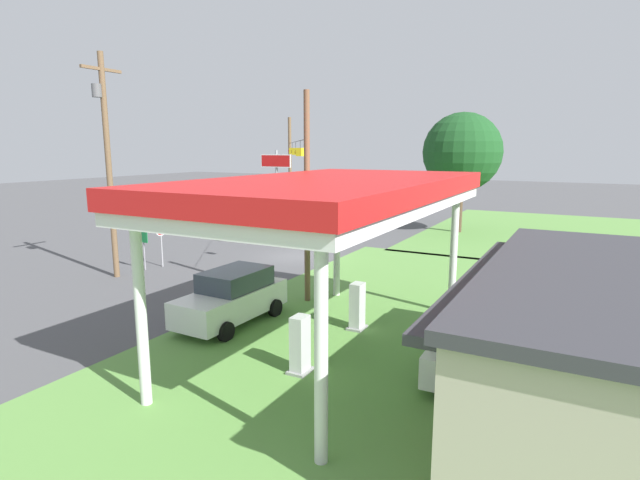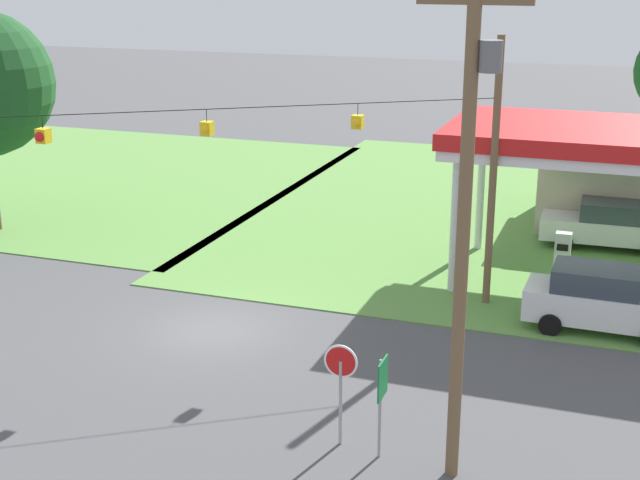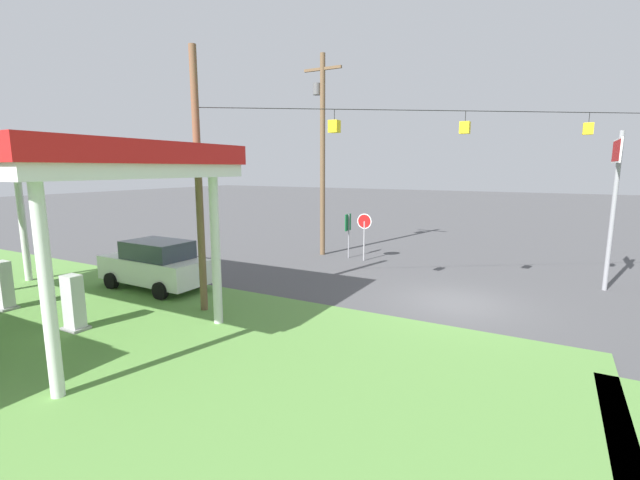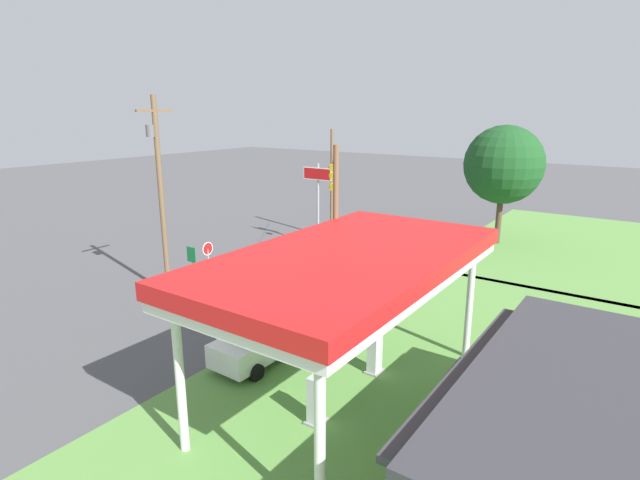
{
  "view_description": "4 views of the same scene",
  "coord_description": "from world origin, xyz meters",
  "px_view_note": "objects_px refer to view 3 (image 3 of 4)",
  "views": [
    {
      "loc": [
        25.03,
        15.12,
        6.39
      ],
      "look_at": [
        3.42,
        3.44,
        1.85
      ],
      "focal_mm": 28.0,
      "sensor_mm": 36.0,
      "label": 1
    },
    {
      "loc": [
        11.5,
        -22.56,
        10.71
      ],
      "look_at": [
        2.05,
        3.81,
        1.97
      ],
      "focal_mm": 50.0,
      "sensor_mm": 36.0,
      "label": 2
    },
    {
      "loc": [
        -2.83,
        15.47,
        4.84
      ],
      "look_at": [
        5.02,
        1.08,
        2.08
      ],
      "focal_mm": 24.0,
      "sensor_mm": 36.0,
      "label": 3
    },
    {
      "loc": [
        25.29,
        16.6,
        10.08
      ],
      "look_at": [
        3.51,
        1.46,
        3.13
      ],
      "focal_mm": 28.0,
      "sensor_mm": 36.0,
      "label": 4
    }
  ],
  "objects_px": {
    "fuel_pump_near": "(74,304)",
    "utility_pole_main": "(322,146)",
    "gas_station_canopy": "(21,163)",
    "car_at_pumps_front": "(155,264)",
    "route_sign": "(348,227)",
    "stop_sign_roadside": "(364,227)",
    "stop_sign_overhead": "(615,178)",
    "fuel_pump_far": "(4,287)"
  },
  "relations": [
    {
      "from": "fuel_pump_near",
      "to": "car_at_pumps_front",
      "type": "bearing_deg",
      "value": -70.3
    },
    {
      "from": "stop_sign_roadside",
      "to": "utility_pole_main",
      "type": "relative_size",
      "value": 0.23
    },
    {
      "from": "route_sign",
      "to": "utility_pole_main",
      "type": "relative_size",
      "value": 0.22
    },
    {
      "from": "stop_sign_roadside",
      "to": "gas_station_canopy",
      "type": "bearing_deg",
      "value": -113.33
    },
    {
      "from": "stop_sign_roadside",
      "to": "stop_sign_overhead",
      "type": "xyz_separation_m",
      "value": [
        -10.61,
        0.52,
        2.65
      ]
    },
    {
      "from": "route_sign",
      "to": "car_at_pumps_front",
      "type": "bearing_deg",
      "value": 65.2
    },
    {
      "from": "stop_sign_roadside",
      "to": "route_sign",
      "type": "xyz_separation_m",
      "value": [
        1.04,
        -0.24,
        -0.1
      ]
    },
    {
      "from": "fuel_pump_near",
      "to": "utility_pole_main",
      "type": "relative_size",
      "value": 0.16
    },
    {
      "from": "gas_station_canopy",
      "to": "utility_pole_main",
      "type": "bearing_deg",
      "value": -102.38
    },
    {
      "from": "stop_sign_overhead",
      "to": "utility_pole_main",
      "type": "relative_size",
      "value": 0.58
    },
    {
      "from": "route_sign",
      "to": "stop_sign_roadside",
      "type": "bearing_deg",
      "value": 166.95
    },
    {
      "from": "stop_sign_roadside",
      "to": "route_sign",
      "type": "distance_m",
      "value": 1.07
    },
    {
      "from": "car_at_pumps_front",
      "to": "route_sign",
      "type": "distance_m",
      "value": 10.21
    },
    {
      "from": "fuel_pump_far",
      "to": "route_sign",
      "type": "xyz_separation_m",
      "value": [
        -6.7,
        -13.57,
        0.89
      ]
    },
    {
      "from": "car_at_pumps_front",
      "to": "stop_sign_overhead",
      "type": "height_order",
      "value": "stop_sign_overhead"
    },
    {
      "from": "fuel_pump_near",
      "to": "stop_sign_roadside",
      "type": "height_order",
      "value": "stop_sign_roadside"
    },
    {
      "from": "gas_station_canopy",
      "to": "stop_sign_overhead",
      "type": "relative_size",
      "value": 1.94
    },
    {
      "from": "stop_sign_roadside",
      "to": "route_sign",
      "type": "height_order",
      "value": "stop_sign_roadside"
    },
    {
      "from": "stop_sign_roadside",
      "to": "utility_pole_main",
      "type": "bearing_deg",
      "value": 171.91
    },
    {
      "from": "car_at_pumps_front",
      "to": "utility_pole_main",
      "type": "xyz_separation_m",
      "value": [
        -2.57,
        -9.4,
        5.01
      ]
    },
    {
      "from": "fuel_pump_far",
      "to": "stop_sign_roadside",
      "type": "distance_m",
      "value": 15.45
    },
    {
      "from": "fuel_pump_near",
      "to": "utility_pole_main",
      "type": "height_order",
      "value": "utility_pole_main"
    },
    {
      "from": "fuel_pump_far",
      "to": "stop_sign_roadside",
      "type": "relative_size",
      "value": 0.69
    },
    {
      "from": "fuel_pump_near",
      "to": "car_at_pumps_front",
      "type": "relative_size",
      "value": 0.37
    },
    {
      "from": "car_at_pumps_front",
      "to": "gas_station_canopy",
      "type": "bearing_deg",
      "value": 85.43
    },
    {
      "from": "route_sign",
      "to": "fuel_pump_far",
      "type": "bearing_deg",
      "value": 63.72
    },
    {
      "from": "gas_station_canopy",
      "to": "car_at_pumps_front",
      "type": "distance_m",
      "value": 5.89
    },
    {
      "from": "gas_station_canopy",
      "to": "stop_sign_overhead",
      "type": "bearing_deg",
      "value": -141.94
    },
    {
      "from": "fuel_pump_near",
      "to": "route_sign",
      "type": "relative_size",
      "value": 0.72
    },
    {
      "from": "gas_station_canopy",
      "to": "utility_pole_main",
      "type": "height_order",
      "value": "utility_pole_main"
    },
    {
      "from": "gas_station_canopy",
      "to": "fuel_pump_far",
      "type": "bearing_deg",
      "value": -0.04
    },
    {
      "from": "fuel_pump_near",
      "to": "gas_station_canopy",
      "type": "bearing_deg",
      "value": 0.04
    },
    {
      "from": "car_at_pumps_front",
      "to": "stop_sign_overhead",
      "type": "xyz_separation_m",
      "value": [
        -15.92,
        -8.49,
        3.45
      ]
    },
    {
      "from": "fuel_pump_near",
      "to": "stop_sign_overhead",
      "type": "bearing_deg",
      "value": -138.29
    },
    {
      "from": "fuel_pump_near",
      "to": "stop_sign_roadside",
      "type": "bearing_deg",
      "value": -105.76
    },
    {
      "from": "fuel_pump_far",
      "to": "car_at_pumps_front",
      "type": "bearing_deg",
      "value": -119.31
    },
    {
      "from": "fuel_pump_near",
      "to": "stop_sign_roadside",
      "type": "relative_size",
      "value": 0.69
    },
    {
      "from": "stop_sign_roadside",
      "to": "route_sign",
      "type": "relative_size",
      "value": 1.04
    },
    {
      "from": "gas_station_canopy",
      "to": "stop_sign_overhead",
      "type": "height_order",
      "value": "stop_sign_overhead"
    },
    {
      "from": "gas_station_canopy",
      "to": "stop_sign_roadside",
      "type": "xyz_separation_m",
      "value": [
        -5.75,
        -13.34,
        -3.18
      ]
    },
    {
      "from": "route_sign",
      "to": "utility_pole_main",
      "type": "distance_m",
      "value": 4.64
    },
    {
      "from": "route_sign",
      "to": "utility_pole_main",
      "type": "bearing_deg",
      "value": -5.0
    }
  ]
}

